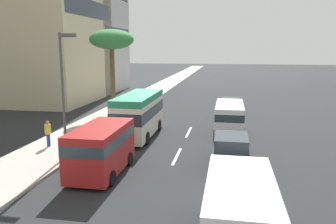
{
  "coord_description": "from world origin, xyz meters",
  "views": [
    {
      "loc": [
        -3.75,
        -2.87,
        6.25
      ],
      "look_at": [
        17.9,
        1.02,
        2.09
      ],
      "focal_mm": 36.52,
      "sensor_mm": 36.0,
      "label": 1
    }
  ],
  "objects_px": {
    "van_third": "(229,117)",
    "van_fourth": "(101,147)",
    "car_lead": "(230,108)",
    "street_lamp": "(64,82)",
    "car_fifth": "(231,152)",
    "minibus_sixth": "(139,113)",
    "palm_tree": "(112,41)",
    "pedestrian_mid_block": "(48,132)",
    "van_second": "(240,211)"
  },
  "relations": [
    {
      "from": "van_third",
      "to": "pedestrian_mid_block",
      "type": "xyz_separation_m",
      "value": [
        -5.41,
        11.12,
        -0.27
      ]
    },
    {
      "from": "van_second",
      "to": "van_third",
      "type": "distance_m",
      "value": 14.52
    },
    {
      "from": "van_second",
      "to": "van_fourth",
      "type": "height_order",
      "value": "van_fourth"
    },
    {
      "from": "car_lead",
      "to": "pedestrian_mid_block",
      "type": "relative_size",
      "value": 2.88
    },
    {
      "from": "car_lead",
      "to": "street_lamp",
      "type": "bearing_deg",
      "value": 147.62
    },
    {
      "from": "car_lead",
      "to": "van_fourth",
      "type": "height_order",
      "value": "van_fourth"
    },
    {
      "from": "van_third",
      "to": "van_fourth",
      "type": "relative_size",
      "value": 1.06
    },
    {
      "from": "car_lead",
      "to": "minibus_sixth",
      "type": "height_order",
      "value": "minibus_sixth"
    },
    {
      "from": "van_third",
      "to": "palm_tree",
      "type": "height_order",
      "value": "palm_tree"
    },
    {
      "from": "street_lamp",
      "to": "van_third",
      "type": "bearing_deg",
      "value": -51.68
    },
    {
      "from": "van_fourth",
      "to": "car_fifth",
      "type": "relative_size",
      "value": 1.08
    },
    {
      "from": "palm_tree",
      "to": "minibus_sixth",
      "type": "bearing_deg",
      "value": -148.92
    },
    {
      "from": "minibus_sixth",
      "to": "street_lamp",
      "type": "xyz_separation_m",
      "value": [
        -5.62,
        2.66,
        2.73
      ]
    },
    {
      "from": "van_fourth",
      "to": "minibus_sixth",
      "type": "bearing_deg",
      "value": -179.5
    },
    {
      "from": "car_lead",
      "to": "van_third",
      "type": "height_order",
      "value": "van_third"
    },
    {
      "from": "palm_tree",
      "to": "pedestrian_mid_block",
      "type": "bearing_deg",
      "value": 178.15
    },
    {
      "from": "minibus_sixth",
      "to": "pedestrian_mid_block",
      "type": "xyz_separation_m",
      "value": [
        -3.94,
        4.8,
        -0.61
      ]
    },
    {
      "from": "car_lead",
      "to": "car_fifth",
      "type": "relative_size",
      "value": 1.07
    },
    {
      "from": "van_third",
      "to": "car_fifth",
      "type": "height_order",
      "value": "van_third"
    },
    {
      "from": "van_fourth",
      "to": "van_second",
      "type": "bearing_deg",
      "value": 49.75
    },
    {
      "from": "pedestrian_mid_block",
      "to": "palm_tree",
      "type": "distance_m",
      "value": 12.71
    },
    {
      "from": "palm_tree",
      "to": "car_lead",
      "type": "bearing_deg",
      "value": -83.09
    },
    {
      "from": "car_fifth",
      "to": "minibus_sixth",
      "type": "distance_m",
      "value": 8.34
    },
    {
      "from": "car_lead",
      "to": "minibus_sixth",
      "type": "distance_m",
      "value": 10.82
    },
    {
      "from": "car_lead",
      "to": "street_lamp",
      "type": "distance_m",
      "value": 17.31
    },
    {
      "from": "van_fourth",
      "to": "minibus_sixth",
      "type": "xyz_separation_m",
      "value": [
        7.44,
        0.07,
        0.28
      ]
    },
    {
      "from": "minibus_sixth",
      "to": "car_fifth",
      "type": "bearing_deg",
      "value": 50.93
    },
    {
      "from": "car_lead",
      "to": "street_lamp",
      "type": "xyz_separation_m",
      "value": [
        -14.3,
        9.06,
        3.62
      ]
    },
    {
      "from": "van_fourth",
      "to": "pedestrian_mid_block",
      "type": "xyz_separation_m",
      "value": [
        3.5,
        4.87,
        -0.34
      ]
    },
    {
      "from": "van_third",
      "to": "pedestrian_mid_block",
      "type": "bearing_deg",
      "value": 115.95
    },
    {
      "from": "car_lead",
      "to": "car_fifth",
      "type": "xyz_separation_m",
      "value": [
        -13.9,
        -0.03,
        0.03
      ]
    },
    {
      "from": "car_fifth",
      "to": "minibus_sixth",
      "type": "height_order",
      "value": "minibus_sixth"
    },
    {
      "from": "van_second",
      "to": "palm_tree",
      "type": "distance_m",
      "value": 23.88
    },
    {
      "from": "car_lead",
      "to": "van_second",
      "type": "bearing_deg",
      "value": -179.27
    },
    {
      "from": "van_second",
      "to": "pedestrian_mid_block",
      "type": "bearing_deg",
      "value": 51.59
    },
    {
      "from": "car_lead",
      "to": "minibus_sixth",
      "type": "relative_size",
      "value": 0.7
    },
    {
      "from": "van_fourth",
      "to": "street_lamp",
      "type": "height_order",
      "value": "street_lamp"
    },
    {
      "from": "car_lead",
      "to": "street_lamp",
      "type": "relative_size",
      "value": 0.68
    },
    {
      "from": "van_fourth",
      "to": "car_fifth",
      "type": "bearing_deg",
      "value": 109.15
    },
    {
      "from": "minibus_sixth",
      "to": "palm_tree",
      "type": "bearing_deg",
      "value": -148.92
    },
    {
      "from": "van_third",
      "to": "street_lamp",
      "type": "distance_m",
      "value": 11.85
    },
    {
      "from": "pedestrian_mid_block",
      "to": "street_lamp",
      "type": "height_order",
      "value": "street_lamp"
    },
    {
      "from": "palm_tree",
      "to": "street_lamp",
      "type": "relative_size",
      "value": 1.12
    },
    {
      "from": "van_second",
      "to": "car_fifth",
      "type": "height_order",
      "value": "van_second"
    },
    {
      "from": "van_second",
      "to": "car_fifth",
      "type": "xyz_separation_m",
      "value": [
        7.81,
        0.24,
        -0.51
      ]
    },
    {
      "from": "car_lead",
      "to": "palm_tree",
      "type": "height_order",
      "value": "palm_tree"
    },
    {
      "from": "van_third",
      "to": "street_lamp",
      "type": "xyz_separation_m",
      "value": [
        -7.1,
        8.98,
        3.07
      ]
    },
    {
      "from": "van_fourth",
      "to": "pedestrian_mid_block",
      "type": "relative_size",
      "value": 2.89
    },
    {
      "from": "van_third",
      "to": "van_fourth",
      "type": "xyz_separation_m",
      "value": [
        -8.91,
        6.26,
        0.06
      ]
    },
    {
      "from": "street_lamp",
      "to": "pedestrian_mid_block",
      "type": "bearing_deg",
      "value": 51.79
    }
  ]
}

